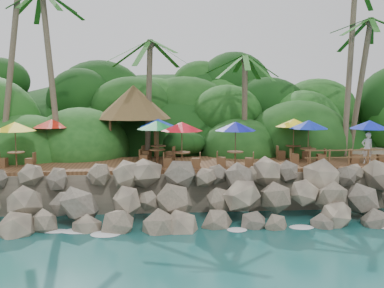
{
  "coord_description": "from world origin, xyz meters",
  "views": [
    {
      "loc": [
        -2.08,
        -19.48,
        6.36
      ],
      "look_at": [
        0.0,
        6.0,
        3.4
      ],
      "focal_mm": 41.06,
      "sensor_mm": 36.0,
      "label": 1
    }
  ],
  "objects": [
    {
      "name": "waiter",
      "position": [
        10.11,
        4.87,
        3.21
      ],
      "size": [
        0.67,
        0.44,
        1.81
      ],
      "primitive_type": "imported",
      "rotation": [
        0.0,
        0.0,
        3.13
      ],
      "color": "silver",
      "rests_on": "terrace"
    },
    {
      "name": "terrace",
      "position": [
        0.0,
        6.0,
        2.2
      ],
      "size": [
        26.0,
        5.0,
        0.2
      ],
      "primitive_type": "cube",
      "color": "brown",
      "rests_on": "land_base"
    },
    {
      "name": "jungle_foliage",
      "position": [
        0.0,
        15.0,
        0.0
      ],
      "size": [
        44.0,
        16.0,
        12.0
      ],
      "primitive_type": null,
      "color": "#143811",
      "rests_on": "ground"
    },
    {
      "name": "foam_line",
      "position": [
        0.0,
        0.3,
        0.03
      ],
      "size": [
        25.2,
        0.8,
        0.06
      ],
      "color": "white",
      "rests_on": "ground"
    },
    {
      "name": "ground",
      "position": [
        0.0,
        0.0,
        0.0
      ],
      "size": [
        140.0,
        140.0,
        0.0
      ],
      "primitive_type": "plane",
      "color": "#19514F",
      "rests_on": "ground"
    },
    {
      "name": "palms",
      "position": [
        0.59,
        8.71,
        11.87
      ],
      "size": [
        28.12,
        7.14,
        14.04
      ],
      "color": "brown",
      "rests_on": "ground"
    },
    {
      "name": "land_base",
      "position": [
        0.0,
        16.0,
        1.05
      ],
      "size": [
        32.0,
        25.2,
        2.1
      ],
      "primitive_type": "cube",
      "color": "gray",
      "rests_on": "ground"
    },
    {
      "name": "palapa",
      "position": [
        -3.56,
        9.63,
        5.79
      ],
      "size": [
        4.92,
        4.92,
        4.6
      ],
      "color": "brown",
      "rests_on": "ground"
    },
    {
      "name": "jungle_hill",
      "position": [
        0.0,
        23.5,
        0.0
      ],
      "size": [
        44.8,
        28.0,
        15.4
      ],
      "primitive_type": "ellipsoid",
      "color": "#143811",
      "rests_on": "ground"
    },
    {
      "name": "seawall",
      "position": [
        0.0,
        2.0,
        1.15
      ],
      "size": [
        29.0,
        4.0,
        2.3
      ],
      "primitive_type": null,
      "color": "gray",
      "rests_on": "ground"
    },
    {
      "name": "dining_clusters",
      "position": [
        0.31,
        5.79,
        4.38
      ],
      "size": [
        22.35,
        5.51,
        2.5
      ],
      "color": "brown",
      "rests_on": "terrace"
    },
    {
      "name": "railing",
      "position": [
        10.14,
        3.65,
        2.91
      ],
      "size": [
        8.3,
        0.1,
        1.0
      ],
      "color": "brown",
      "rests_on": "terrace"
    }
  ]
}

